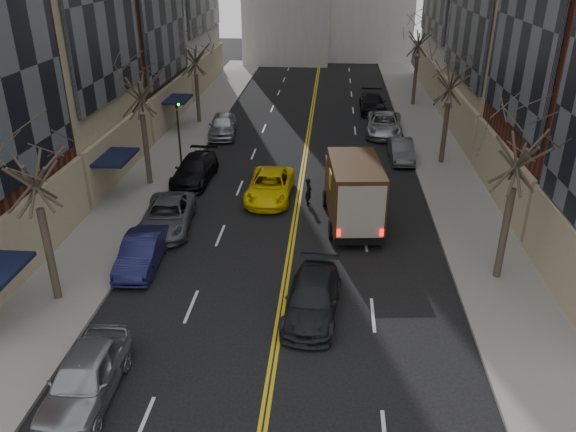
% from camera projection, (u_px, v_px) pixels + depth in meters
% --- Properties ---
extents(sidewalk_left, '(4.00, 66.00, 0.15)m').
position_uv_depth(sidewalk_left, '(178.00, 146.00, 39.21)').
color(sidewalk_left, slate).
rests_on(sidewalk_left, ground).
extents(sidewalk_right, '(4.00, 66.00, 0.15)m').
position_uv_depth(sidewalk_right, '(439.00, 153.00, 37.92)').
color(sidewalk_right, slate).
rests_on(sidewalk_right, ground).
extents(tree_lf_near, '(3.20, 3.20, 8.41)m').
position_uv_depth(tree_lf_near, '(28.00, 150.00, 19.44)').
color(tree_lf_near, '#382D23').
rests_on(tree_lf_near, sidewalk_left).
extents(tree_lf_mid, '(3.20, 3.20, 8.91)m').
position_uv_depth(tree_lf_mid, '(137.00, 71.00, 30.09)').
color(tree_lf_mid, '#382D23').
rests_on(tree_lf_mid, sidewalk_left).
extents(tree_lf_far, '(3.20, 3.20, 8.12)m').
position_uv_depth(tree_lf_far, '(194.00, 45.00, 42.03)').
color(tree_lf_far, '#382D23').
rests_on(tree_lf_far, sidewalk_left).
extents(tree_rt_near, '(3.20, 3.20, 8.71)m').
position_uv_depth(tree_rt_near, '(523.00, 130.00, 20.79)').
color(tree_rt_near, '#382D23').
rests_on(tree_rt_near, sidewalk_right).
extents(tree_rt_mid, '(3.20, 3.20, 8.32)m').
position_uv_depth(tree_rt_mid, '(453.00, 67.00, 33.51)').
color(tree_rt_mid, '#382D23').
rests_on(tree_rt_mid, sidewalk_right).
extents(tree_rt_far, '(3.20, 3.20, 9.11)m').
position_uv_depth(tree_rt_far, '(420.00, 26.00, 46.76)').
color(tree_rt_far, '#382D23').
rests_on(tree_rt_far, sidewalk_right).
extents(traffic_signal, '(0.29, 0.26, 4.70)m').
position_uv_depth(traffic_signal, '(179.00, 129.00, 33.41)').
color(traffic_signal, black).
rests_on(traffic_signal, sidewalk_left).
extents(ups_truck, '(3.00, 6.42, 3.41)m').
position_uv_depth(ups_truck, '(353.00, 192.00, 27.65)').
color(ups_truck, black).
rests_on(ups_truck, ground).
extents(observer_sedan, '(2.32, 4.88, 1.37)m').
position_uv_depth(observer_sedan, '(312.00, 298.00, 21.03)').
color(observer_sedan, black).
rests_on(observer_sedan, ground).
extents(taxi, '(2.48, 5.18, 1.43)m').
position_uv_depth(taxi, '(270.00, 186.00, 30.92)').
color(taxi, yellow).
rests_on(taxi, ground).
extents(pedestrian, '(0.39, 0.57, 1.52)m').
position_uv_depth(pedestrian, '(309.00, 192.00, 30.09)').
color(pedestrian, black).
rests_on(pedestrian, ground).
extents(parked_lf_a, '(1.93, 4.58, 1.55)m').
position_uv_depth(parked_lf_a, '(85.00, 377.00, 17.03)').
color(parked_lf_a, '#989B9F').
rests_on(parked_lf_a, ground).
extents(parked_lf_b, '(1.69, 4.32, 1.40)m').
position_uv_depth(parked_lf_b, '(142.00, 252.00, 24.19)').
color(parked_lf_b, '#13153D').
rests_on(parked_lf_b, ground).
extents(parked_lf_c, '(2.84, 5.25, 1.40)m').
position_uv_depth(parked_lf_c, '(167.00, 215.00, 27.56)').
color(parked_lf_c, '#52545A').
rests_on(parked_lf_c, ground).
extents(parked_lf_d, '(2.23, 5.10, 1.46)m').
position_uv_depth(parked_lf_d, '(195.00, 169.00, 33.21)').
color(parked_lf_d, black).
rests_on(parked_lf_d, ground).
extents(parked_lf_e, '(2.38, 4.90, 1.61)m').
position_uv_depth(parked_lf_e, '(223.00, 125.00, 41.28)').
color(parked_lf_e, '#A0A3A7').
rests_on(parked_lf_e, ground).
extents(parked_rt_a, '(1.46, 4.10, 1.35)m').
position_uv_depth(parked_rt_a, '(402.00, 150.00, 36.52)').
color(parked_rt_a, '#45474C').
rests_on(parked_rt_a, ground).
extents(parked_rt_b, '(2.92, 5.66, 1.53)m').
position_uv_depth(parked_rt_b, '(384.00, 124.00, 41.69)').
color(parked_rt_b, '#A5A8AC').
rests_on(parked_rt_b, ground).
extents(parked_rt_c, '(2.12, 5.20, 1.51)m').
position_uv_depth(parked_rt_c, '(373.00, 103.00, 47.52)').
color(parked_rt_c, black).
rests_on(parked_rt_c, ground).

